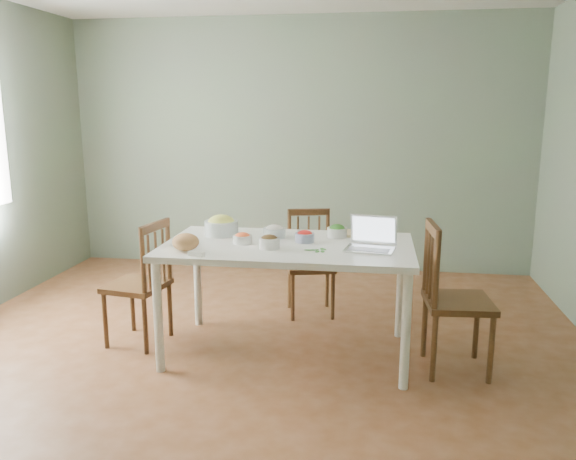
# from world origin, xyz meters

# --- Properties ---
(floor) EXTENTS (5.00, 5.00, 0.00)m
(floor) POSITION_xyz_m (0.00, 0.00, 0.00)
(floor) COLOR brown
(floor) RESTS_ON ground
(wall_back) EXTENTS (5.00, 0.00, 2.70)m
(wall_back) POSITION_xyz_m (0.00, 2.50, 1.35)
(wall_back) COLOR slate
(wall_back) RESTS_ON ground
(wall_front) EXTENTS (5.00, 0.00, 2.70)m
(wall_front) POSITION_xyz_m (0.00, -2.50, 1.35)
(wall_front) COLOR slate
(wall_front) RESTS_ON ground
(dining_table) EXTENTS (1.74, 0.98, 0.82)m
(dining_table) POSITION_xyz_m (0.24, 0.19, 0.41)
(dining_table) COLOR white
(dining_table) RESTS_ON floor
(chair_far) EXTENTS (0.47, 0.46, 0.89)m
(chair_far) POSITION_xyz_m (0.31, 1.02, 0.45)
(chair_far) COLOR #3C2613
(chair_far) RESTS_ON floor
(chair_left) EXTENTS (0.46, 0.48, 0.94)m
(chair_left) POSITION_xyz_m (-0.91, 0.21, 0.47)
(chair_left) COLOR #3C2613
(chair_left) RESTS_ON floor
(chair_right) EXTENTS (0.46, 0.48, 1.01)m
(chair_right) POSITION_xyz_m (1.41, 0.10, 0.51)
(chair_right) COLOR #3C2613
(chair_right) RESTS_ON floor
(bread_boule) EXTENTS (0.23, 0.23, 0.12)m
(bread_boule) POSITION_xyz_m (-0.41, -0.10, 0.88)
(bread_boule) COLOR tan
(bread_boule) RESTS_ON dining_table
(butter_stick) EXTENTS (0.12, 0.06, 0.03)m
(butter_stick) POSITION_xyz_m (-0.29, -0.23, 0.83)
(butter_stick) COLOR white
(butter_stick) RESTS_ON dining_table
(bowl_squash) EXTENTS (0.33, 0.33, 0.15)m
(bowl_squash) POSITION_xyz_m (-0.30, 0.40, 0.89)
(bowl_squash) COLOR gold
(bowl_squash) RESTS_ON dining_table
(bowl_carrot) EXTENTS (0.15, 0.15, 0.07)m
(bowl_carrot) POSITION_xyz_m (-0.08, 0.16, 0.85)
(bowl_carrot) COLOR #FE693A
(bowl_carrot) RESTS_ON dining_table
(bowl_onion) EXTENTS (0.19, 0.19, 0.09)m
(bowl_onion) POSITION_xyz_m (0.11, 0.39, 0.86)
(bowl_onion) COLOR white
(bowl_onion) RESTS_ON dining_table
(bowl_mushroom) EXTENTS (0.16, 0.16, 0.09)m
(bowl_mushroom) POSITION_xyz_m (0.14, 0.05, 0.86)
(bowl_mushroom) COLOR black
(bowl_mushroom) RESTS_ON dining_table
(bowl_redpep) EXTENTS (0.16, 0.16, 0.08)m
(bowl_redpep) POSITION_xyz_m (0.35, 0.27, 0.86)
(bowl_redpep) COLOR red
(bowl_redpep) RESTS_ON dining_table
(bowl_broccoli) EXTENTS (0.19, 0.19, 0.09)m
(bowl_broccoli) POSITION_xyz_m (0.57, 0.46, 0.86)
(bowl_broccoli) COLOR #134B0B
(bowl_broccoli) RESTS_ON dining_table
(flatbread) EXTENTS (0.23, 0.23, 0.02)m
(flatbread) POSITION_xyz_m (0.65, 0.57, 0.83)
(flatbread) COLOR beige
(flatbread) RESTS_ON dining_table
(basil_bunch) EXTENTS (0.17, 0.17, 0.02)m
(basil_bunch) POSITION_xyz_m (0.45, 0.03, 0.83)
(basil_bunch) COLOR #246326
(basil_bunch) RESTS_ON dining_table
(laptop) EXTENTS (0.36, 0.33, 0.22)m
(laptop) POSITION_xyz_m (0.81, 0.09, 0.93)
(laptop) COLOR silver
(laptop) RESTS_ON dining_table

